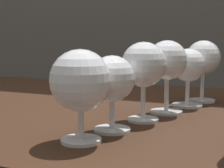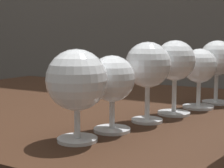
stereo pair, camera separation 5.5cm
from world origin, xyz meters
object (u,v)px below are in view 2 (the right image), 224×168
object	(u,v)px
wine_glass_white	(199,68)
wine_glass_amber	(112,80)
wine_glass_chardonnay	(148,66)
wine_glass_rose	(217,59)
wine_glass_port	(175,63)
wine_glass_pinot	(77,82)

from	to	relation	value
wine_glass_white	wine_glass_amber	bearing A→B (deg)	-105.75
wine_glass_chardonnay	wine_glass_rose	size ratio (longest dim) A/B	0.99
wine_glass_port	wine_glass_rose	size ratio (longest dim) A/B	1.00
wine_glass_pinot	wine_glass_amber	world-z (taller)	wine_glass_pinot
wine_glass_port	wine_glass_white	size ratio (longest dim) A/B	1.14
wine_glass_rose	wine_glass_port	bearing A→B (deg)	-106.15
wine_glass_amber	wine_glass_rose	xyz separation A→B (m)	(0.09, 0.33, 0.02)
wine_glass_pinot	wine_glass_amber	bearing A→B (deg)	76.05
wine_glass_amber	wine_glass_white	world-z (taller)	wine_glass_white
wine_glass_amber	wine_glass_port	xyz separation A→B (m)	(0.05, 0.17, 0.02)
wine_glass_rose	wine_glass_white	bearing A→B (deg)	-105.62
wine_glass_pinot	wine_glass_chardonnay	size ratio (longest dim) A/B	0.93
wine_glass_pinot	wine_glass_white	distance (m)	0.34
wine_glass_white	wine_glass_rose	xyz separation A→B (m)	(0.02, 0.08, 0.02)
wine_glass_pinot	wine_glass_rose	bearing A→B (deg)	74.60
wine_glass_amber	wine_glass_rose	distance (m)	0.35
wine_glass_chardonnay	wine_glass_port	size ratio (longest dim) A/B	0.98
wine_glass_amber	wine_glass_rose	world-z (taller)	wine_glass_rose
wine_glass_white	wine_glass_chardonnay	bearing A→B (deg)	-105.87
wine_glass_port	wine_glass_white	world-z (taller)	wine_glass_port
wine_glass_amber	wine_glass_rose	size ratio (longest dim) A/B	0.84
wine_glass_pinot	wine_glass_amber	distance (m)	0.07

